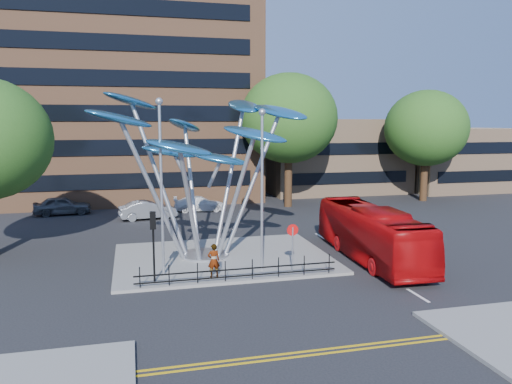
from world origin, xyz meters
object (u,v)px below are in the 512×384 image
object	(u,v)px
tree_far	(426,128)
street_lamp_right	(262,176)
traffic_light_island	(153,231)
parked_car_right	(199,204)
no_entry_sign_island	(293,239)
red_bus	(371,233)
tree_right	(289,119)
leaf_sculpture	(201,138)
parked_car_left	(62,206)
parked_car_mid	(148,210)
street_lamp_left	(161,172)
pedestrian	(214,260)

from	to	relation	value
tree_far	street_lamp_right	distance (m)	28.76
traffic_light_island	parked_car_right	size ratio (longest dim) A/B	0.77
tree_far	no_entry_sign_island	size ratio (longest dim) A/B	4.41
tree_far	red_bus	world-z (taller)	tree_far
tree_right	leaf_sculpture	xyz separation A→B (m)	(-10.07, -15.32, -1.16)
tree_far	parked_car_left	distance (m)	34.24
leaf_sculpture	traffic_light_island	size ratio (longest dim) A/B	3.71
traffic_light_island	red_bus	xyz separation A→B (m)	(12.17, 1.48, -1.10)
street_lamp_right	parked_car_mid	xyz separation A→B (m)	(-5.24, 16.06, -4.35)
traffic_light_island	parked_car_left	size ratio (longest dim) A/B	0.74
leaf_sculpture	parked_car_mid	world-z (taller)	leaf_sculpture
street_lamp_right	parked_car_right	xyz separation A→B (m)	(-0.74, 18.65, -4.45)
street_lamp_left	red_bus	bearing A→B (deg)	2.35
parked_car_left	parked_car_mid	world-z (taller)	parked_car_left
leaf_sculpture	no_entry_sign_island	xyz separation A→B (m)	(4.07, -4.16, -5.06)
parked_car_mid	tree_far	bearing A→B (deg)	-92.56
parked_car_mid	leaf_sculpture	bearing A→B (deg)	-176.66
street_lamp_left	street_lamp_right	size ratio (longest dim) A/B	1.06
parked_car_right	red_bus	bearing A→B (deg)	-152.88
parked_car_right	street_lamp_right	bearing A→B (deg)	-173.36
tree_right	tree_far	world-z (taller)	tree_right
traffic_light_island	parked_car_mid	xyz separation A→B (m)	(0.26, 16.56, -1.87)
tree_right	parked_car_left	bearing A→B (deg)	177.82
tree_right	traffic_light_island	xyz separation A→B (m)	(-13.00, -19.50, -5.42)
street_lamp_left	parked_car_left	distance (m)	21.03
leaf_sculpture	parked_car_mid	size ratio (longest dim) A/B	2.82
tree_far	pedestrian	world-z (taller)	tree_far
parked_car_left	red_bus	bearing A→B (deg)	-140.49
parked_car_right	traffic_light_island	bearing A→B (deg)	170.41
tree_right	parked_car_mid	size ratio (longest dim) A/B	2.69
tree_right	red_bus	distance (m)	19.18
parked_car_left	parked_car_mid	xyz separation A→B (m)	(6.91, -3.69, -0.04)
leaf_sculpture	pedestrian	size ratio (longest dim) A/B	7.56
parked_car_left	no_entry_sign_island	bearing A→B (deg)	-151.56
tree_far	pedestrian	size ratio (longest dim) A/B	6.42
street_lamp_right	parked_car_left	size ratio (longest dim) A/B	1.80
no_entry_sign_island	parked_car_mid	distance (m)	17.90
parked_car_mid	pedestrian	bearing A→B (deg)	-179.80
traffic_light_island	street_lamp_right	bearing A→B (deg)	5.19
no_entry_sign_island	parked_car_right	bearing A→B (deg)	96.67
leaf_sculpture	street_lamp_left	distance (m)	4.28
pedestrian	parked_car_mid	bearing A→B (deg)	-86.25
tree_far	parked_car_mid	xyz separation A→B (m)	(-26.74, -2.94, -6.36)
street_lamp_left	red_bus	size ratio (longest dim) A/B	0.81
red_bus	traffic_light_island	bearing A→B (deg)	-170.54
traffic_light_island	pedestrian	size ratio (longest dim) A/B	2.03
leaf_sculpture	parked_car_mid	bearing A→B (deg)	102.17
no_entry_sign_island	parked_car_left	distance (m)	24.43
tree_far	red_bus	bearing A→B (deg)	-129.45
tree_right	traffic_light_island	distance (m)	24.06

